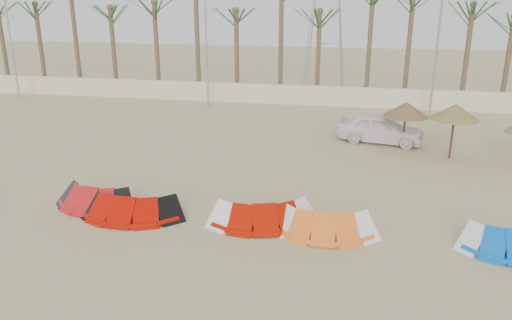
% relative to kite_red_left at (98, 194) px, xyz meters
% --- Properties ---
extents(ground, '(120.00, 120.00, 0.00)m').
position_rel_kite_red_left_xyz_m(ground, '(5.26, -3.74, -0.42)').
color(ground, tan).
rests_on(ground, ground).
extents(boundary_wall, '(60.00, 0.30, 1.30)m').
position_rel_kite_red_left_xyz_m(boundary_wall, '(5.26, 18.26, 0.23)').
color(boundary_wall, beige).
rests_on(boundary_wall, ground).
extents(palm_line, '(52.00, 4.00, 7.70)m').
position_rel_kite_red_left_xyz_m(palm_line, '(5.93, 19.76, 6.03)').
color(palm_line, brown).
rests_on(palm_line, ground).
extents(lamp_a, '(1.25, 0.14, 11.00)m').
position_rel_kite_red_left_xyz_m(lamp_a, '(-14.70, 16.26, 5.35)').
color(lamp_a, '#A5A8AD').
rests_on(lamp_a, ground).
extents(lamp_b, '(1.25, 0.14, 11.00)m').
position_rel_kite_red_left_xyz_m(lamp_b, '(-0.70, 16.26, 5.35)').
color(lamp_b, '#A5A8AD').
rests_on(lamp_b, ground).
extents(lamp_c, '(1.25, 0.14, 11.00)m').
position_rel_kite_red_left_xyz_m(lamp_c, '(13.30, 16.26, 5.35)').
color(lamp_c, '#A5A8AD').
rests_on(lamp_c, ground).
extents(pylon, '(3.00, 3.00, 14.00)m').
position_rel_kite_red_left_xyz_m(pylon, '(6.26, 24.26, -0.42)').
color(pylon, '#A5A8AD').
rests_on(pylon, ground).
extents(kite_red_left, '(3.07, 1.77, 0.90)m').
position_rel_kite_red_left_xyz_m(kite_red_left, '(0.00, 0.00, 0.00)').
color(kite_red_left, red).
rests_on(kite_red_left, ground).
extents(kite_red_mid, '(3.63, 1.58, 0.90)m').
position_rel_kite_red_left_xyz_m(kite_red_mid, '(1.51, -0.40, 0.00)').
color(kite_red_mid, '#AA0900').
rests_on(kite_red_mid, ground).
extents(kite_red_right, '(3.78, 2.36, 0.90)m').
position_rel_kite_red_left_xyz_m(kite_red_right, '(6.04, -0.11, 0.00)').
color(kite_red_right, '#A40F00').
rests_on(kite_red_right, ground).
extents(kite_orange, '(3.22, 1.57, 0.90)m').
position_rel_kite_red_left_xyz_m(kite_orange, '(8.02, -0.46, 0.00)').
color(kite_orange, orange).
rests_on(kite_orange, ground).
extents(kite_blue, '(3.00, 1.56, 0.90)m').
position_rel_kite_red_left_xyz_m(kite_blue, '(13.44, -0.61, 0.00)').
color(kite_blue, blue).
rests_on(kite_blue, ground).
extents(parasol_left, '(2.15, 2.15, 2.30)m').
position_rel_kite_red_left_xyz_m(parasol_left, '(11.14, 9.18, 1.53)').
color(parasol_left, '#4C331E').
rests_on(parasol_left, ground).
extents(parasol_mid, '(2.13, 2.13, 2.53)m').
position_rel_kite_red_left_xyz_m(parasol_mid, '(13.12, 8.04, 1.75)').
color(parasol_mid, '#4C331E').
rests_on(parasol_mid, ground).
extents(car, '(4.50, 2.51, 1.45)m').
position_rel_kite_red_left_xyz_m(car, '(10.09, 10.02, 0.31)').
color(car, white).
rests_on(car, ground).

